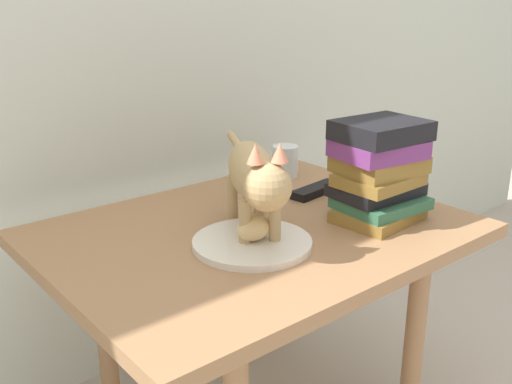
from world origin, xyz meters
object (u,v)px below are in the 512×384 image
Objects in this scene: plate at (252,243)px; tv_remote at (316,190)px; book_stack at (379,171)px; candle_jar at (285,163)px; bread_roll at (254,228)px; cat at (255,175)px; side_table at (256,254)px.

tv_remote is (0.32, 0.15, 0.00)m from plate.
book_stack reaches higher than tv_remote.
bread_roll is at bearing -139.69° from candle_jar.
candle_jar is at bearing 39.90° from plate.
bread_roll is 0.36× the size of book_stack.
plate is 2.98× the size of bread_roll.
cat is 2.87× the size of tv_remote.
cat is (-0.03, -0.04, 0.19)m from side_table.
cat is at bearing 161.16° from book_stack.
tv_remote is at bearing 24.17° from plate.
side_table is 0.32m from book_stack.
candle_jar is at bearing 40.31° from bread_roll.
plate is at bearing 169.22° from book_stack.
bread_roll reaches higher than tv_remote.
candle_jar reaches higher than side_table.
book_stack reaches higher than candle_jar.
tv_remote is (-0.04, -0.16, -0.03)m from candle_jar.
cat is at bearing -132.84° from side_table.
candle_jar is at bearing 68.18° from tv_remote.
book_stack is at bearing -18.84° from cat.
book_stack is 0.23m from tv_remote.
bread_roll is at bearing -131.77° from side_table.
candle_jar is 0.17m from tv_remote.
bread_roll is 0.19× the size of cat.
side_table is 10.32× the size of candle_jar.
bread_roll reaches higher than side_table.
plate is at bearing -162.91° from tv_remote.
plate is 1.07× the size of book_stack.
cat reaches higher than candle_jar.
plate is at bearing -140.10° from candle_jar.
candle_jar is (0.37, 0.31, 0.03)m from plate.
cat reaches higher than plate.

